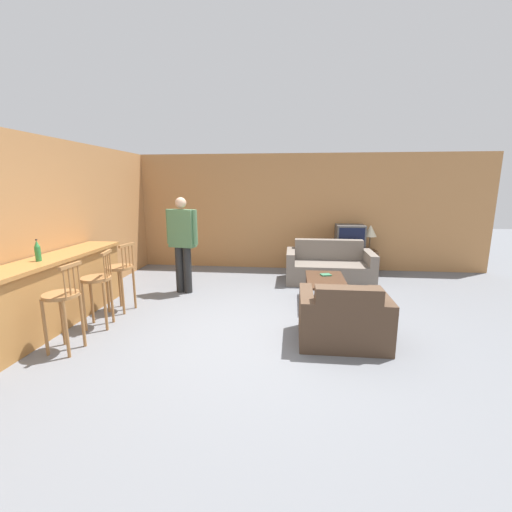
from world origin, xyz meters
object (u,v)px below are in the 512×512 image
(bottle, at_px, (38,251))
(person_by_window, at_px, (182,240))
(tv, at_px, (350,238))
(armchair_near, at_px, (343,320))
(coffee_table, at_px, (326,282))
(bar_chair_far, at_px, (121,273))
(table_lamp, at_px, (371,231))
(book_on_table, at_px, (326,275))
(couch_far, at_px, (329,267))
(tv_unit, at_px, (348,261))
(bar_chair_mid, at_px, (98,285))
(bar_chair_near, at_px, (63,303))

(bottle, relative_size, person_by_window, 0.17)
(tv, bearing_deg, person_by_window, -150.96)
(armchair_near, xyz_separation_m, coffee_table, (-0.09, 1.38, 0.08))
(armchair_near, bearing_deg, bar_chair_far, 166.93)
(tv, xyz_separation_m, table_lamp, (0.43, 0.00, 0.14))
(bar_chair_far, xyz_separation_m, book_on_table, (3.17, 0.85, -0.16))
(table_lamp, distance_m, person_by_window, 4.02)
(couch_far, relative_size, tv_unit, 1.46)
(person_by_window, bearing_deg, bar_chair_mid, -112.07)
(armchair_near, xyz_separation_m, bottle, (-3.86, -0.10, 0.80))
(book_on_table, xyz_separation_m, table_lamp, (1.10, 1.92, 0.49))
(bar_chair_far, xyz_separation_m, bottle, (-0.62, -0.85, 0.50))
(coffee_table, height_order, book_on_table, book_on_table)
(bar_chair_mid, bearing_deg, couch_far, 38.43)
(bar_chair_far, xyz_separation_m, armchair_near, (3.24, -0.75, -0.30))
(bar_chair_near, bearing_deg, bottle, 142.04)
(tv, distance_m, bottle, 5.75)
(person_by_window, bearing_deg, tv, 29.04)
(couch_far, height_order, bottle, bottle)
(bar_chair_far, height_order, person_by_window, person_by_window)
(bar_chair_mid, height_order, bottle, bottle)
(person_by_window, bearing_deg, armchair_near, -34.16)
(tv, bearing_deg, bar_chair_far, -144.25)
(bar_chair_near, relative_size, tv_unit, 0.90)
(bar_chair_far, bearing_deg, couch_far, 31.19)
(tv, bearing_deg, couch_far, -123.82)
(bar_chair_near, distance_m, couch_far, 4.75)
(tv_unit, bearing_deg, couch_far, -123.71)
(table_lamp, bearing_deg, bar_chair_mid, -141.52)
(bar_chair_far, bearing_deg, armchair_near, -13.07)
(armchair_near, distance_m, tv, 3.60)
(couch_far, relative_size, armchair_near, 1.60)
(table_lamp, bearing_deg, couch_far, -141.32)
(coffee_table, relative_size, person_by_window, 0.64)
(bar_chair_near, height_order, couch_far, bar_chair_near)
(table_lamp, bearing_deg, person_by_window, -153.91)
(bar_chair_far, distance_m, armchair_near, 3.34)
(bar_chair_near, bearing_deg, bar_chair_far, 90.01)
(book_on_table, bearing_deg, bar_chair_near, -145.32)
(bar_chair_near, distance_m, person_by_window, 2.46)
(bar_chair_near, xyz_separation_m, tv_unit, (3.84, 4.11, -0.34))
(bar_chair_far, bearing_deg, person_by_window, 56.55)
(bar_chair_mid, distance_m, person_by_window, 1.79)
(armchair_near, xyz_separation_m, tv, (0.60, 3.52, 0.50))
(bar_chair_mid, height_order, bar_chair_far, same)
(couch_far, distance_m, bottle, 4.97)
(person_by_window, bearing_deg, table_lamp, 26.09)
(couch_far, distance_m, person_by_window, 2.95)
(couch_far, height_order, coffee_table, couch_far)
(bar_chair_near, bearing_deg, person_by_window, 74.26)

